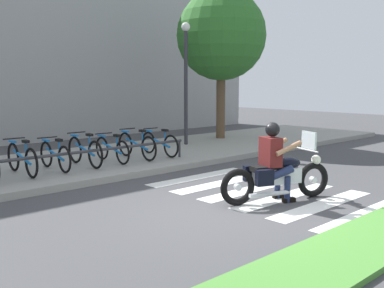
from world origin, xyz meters
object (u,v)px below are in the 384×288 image
object	(u,v)px
bicycle_4	(85,151)
bike_rack	(82,153)
bicycle_2	(22,159)
bicycle_3	(55,155)
bicycle_5	(112,149)
bicycle_6	(137,145)
rider	(274,156)
bicycle_7	(159,143)
motorcycle	(278,176)
tree_near_rack	(221,36)
street_lamp	(186,73)

from	to	relation	value
bicycle_4	bike_rack	size ratio (longest dim) A/B	0.28
bicycle_2	bicycle_3	xyz separation A→B (m)	(0.76, 0.00, -0.01)
bicycle_5	bike_rack	bearing A→B (deg)	-154.07
bicycle_6	bike_rack	distance (m)	1.98
bicycle_6	rider	bearing A→B (deg)	-94.15
bicycle_7	motorcycle	bearing A→B (deg)	-102.29
tree_near_rack	rider	bearing A→B (deg)	-129.52
bike_rack	bicycle_5	bearing A→B (deg)	25.93
bicycle_3	bicycle_4	distance (m)	0.76
bicycle_5	bicycle_4	bearing A→B (deg)	-179.90
rider	bicycle_6	world-z (taller)	rider
bicycle_3	bicycle_5	xyz separation A→B (m)	(1.52, 0.00, -0.01)
bicycle_6	bike_rack	xyz separation A→B (m)	(-1.90, -0.55, 0.07)
bicycle_6	bicycle_7	bearing A→B (deg)	0.04
motorcycle	bicycle_7	xyz separation A→B (m)	(1.03, 4.74, 0.03)
bicycle_4	tree_near_rack	world-z (taller)	tree_near_rack
bicycle_7	bicycle_6	bearing A→B (deg)	-179.96
bicycle_3	bicycle_4	world-z (taller)	bicycle_4
bike_rack	tree_near_rack	size ratio (longest dim) A/B	1.10
motorcycle	tree_near_rack	distance (m)	8.79
bicycle_4	bicycle_7	distance (m)	2.28
rider	bicycle_5	distance (m)	4.74
street_lamp	bicycle_3	bearing A→B (deg)	-166.84
bike_rack	bicycle_2	bearing A→B (deg)	154.11
rider	street_lamp	world-z (taller)	street_lamp
bicycle_2	bicycle_6	world-z (taller)	bicycle_6
rider	bike_rack	bearing A→B (deg)	110.60
bicycle_3	bicycle_5	size ratio (longest dim) A/B	1.00
rider	bicycle_3	xyz separation A→B (m)	(-1.94, 4.71, -0.34)
rider	bicycle_4	distance (m)	4.86
bicycle_2	bicycle_6	size ratio (longest dim) A/B	0.97
bicycle_3	bicycle_7	bearing A→B (deg)	0.00
bicycle_7	street_lamp	size ratio (longest dim) A/B	0.41
street_lamp	tree_near_rack	world-z (taller)	tree_near_rack
bicycle_5	street_lamp	size ratio (longest dim) A/B	0.39
bicycle_6	bike_rack	size ratio (longest dim) A/B	0.29
bicycle_2	street_lamp	world-z (taller)	street_lamp
bicycle_5	motorcycle	bearing A→B (deg)	-84.09
bike_rack	street_lamp	world-z (taller)	street_lamp
bicycle_5	tree_near_rack	size ratio (longest dim) A/B	0.29
motorcycle	street_lamp	world-z (taller)	street_lamp
bicycle_6	bicycle_7	world-z (taller)	bicycle_6
bicycle_4	bicycle_6	world-z (taller)	bicycle_4
motorcycle	bike_rack	xyz separation A→B (m)	(-1.63, 4.18, 0.11)
motorcycle	bicycle_7	world-z (taller)	motorcycle
bicycle_3	tree_near_rack	bearing A→B (deg)	12.57
motorcycle	bicycle_6	world-z (taller)	motorcycle
street_lamp	tree_near_rack	distance (m)	2.46
motorcycle	rider	world-z (taller)	rider
bicycle_6	bicycle_7	xyz separation A→B (m)	(0.76, 0.00, -0.02)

